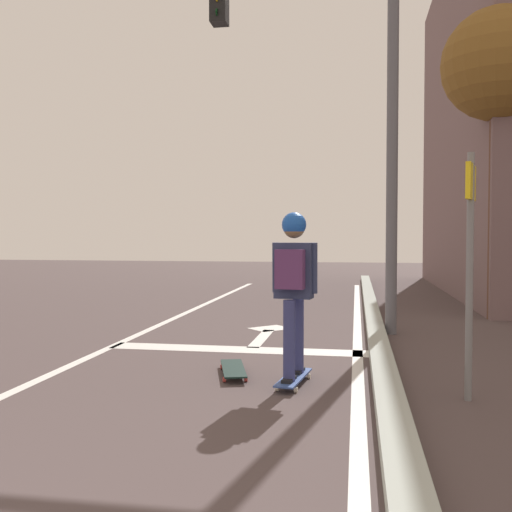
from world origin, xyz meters
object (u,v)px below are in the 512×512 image
skater (293,275)px  street_sign_post (470,238)px  skateboard (294,378)px  spare_skateboard (233,369)px  traffic_signal_mast (313,68)px  roadside_tree (498,69)px

skater → street_sign_post: (1.52, -0.25, 0.34)m
skateboard → spare_skateboard: same height
spare_skateboard → traffic_signal_mast: 4.70m
skater → street_sign_post: size_ratio=0.73×
street_sign_post → roadside_tree: bearing=75.2°
skateboard → street_sign_post: size_ratio=0.38×
roadside_tree → street_sign_post: bearing=-104.8°
traffic_signal_mast → roadside_tree: (2.92, 1.78, 0.34)m
traffic_signal_mast → roadside_tree: 3.43m
skateboard → street_sign_post: (1.52, -0.27, 1.32)m
skateboard → street_sign_post: street_sign_post is taller
spare_skateboard → roadside_tree: bearing=52.5°
skater → traffic_signal_mast: traffic_signal_mast is taller
skater → traffic_signal_mast: 4.14m
skater → spare_skateboard: (-0.63, 0.29, -0.97)m
skateboard → traffic_signal_mast: traffic_signal_mast is taller
spare_skateboard → traffic_signal_mast: (0.58, 2.79, 3.73)m
traffic_signal_mast → street_sign_post: size_ratio=2.65×
skater → roadside_tree: size_ratio=0.30×
spare_skateboard → traffic_signal_mast: bearing=78.2°
skater → spare_skateboard: skater is taller
skateboard → spare_skateboard: 0.69m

